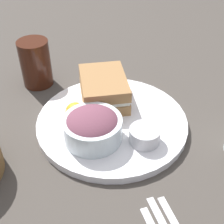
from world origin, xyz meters
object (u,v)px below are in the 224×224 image
(sandwich, at_px, (104,89))
(drink_glass, at_px, (36,63))
(dressing_cup, at_px, (145,135))
(salad_bowl, at_px, (92,127))
(plate, at_px, (112,122))

(sandwich, bearing_deg, drink_glass, 54.32)
(sandwich, height_order, dressing_cup, sandwich)
(dressing_cup, bearing_deg, salad_bowl, 77.75)
(sandwich, relative_size, salad_bowl, 1.19)
(salad_bowl, bearing_deg, drink_glass, 27.48)
(sandwich, height_order, salad_bowl, salad_bowl)
(dressing_cup, distance_m, drink_glass, 0.34)
(dressing_cup, height_order, drink_glass, drink_glass)
(plate, xyz_separation_m, drink_glass, (0.19, 0.17, 0.05))
(salad_bowl, relative_size, dressing_cup, 1.93)
(plate, xyz_separation_m, dressing_cup, (-0.07, -0.05, 0.02))
(plate, distance_m, sandwich, 0.08)
(dressing_cup, bearing_deg, drink_glass, 40.70)
(salad_bowl, height_order, drink_glass, drink_glass)
(salad_bowl, relative_size, drink_glass, 1.00)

